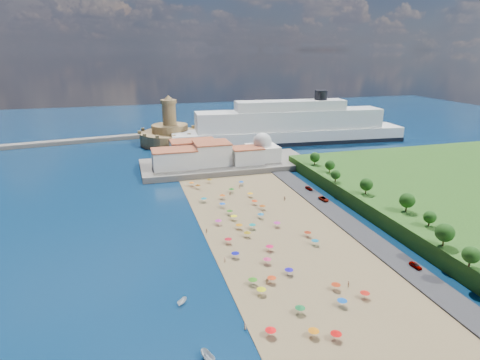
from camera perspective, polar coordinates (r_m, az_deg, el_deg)
name	(u,v)px	position (r m, az deg, el deg)	size (l,w,h in m)	color
ground	(248,222)	(148.40, 1.21, -5.94)	(700.00, 700.00, 0.00)	#071938
terrace	(226,164)	(216.75, -2.01, 2.27)	(90.00, 36.00, 3.00)	#59544C
jetty	(177,152)	(246.30, -9.00, 3.91)	(18.00, 70.00, 2.40)	#59544C
breakwater	(15,146)	(296.67, -29.37, 4.21)	(200.00, 7.00, 2.60)	#59544C
waterfront_buildings	(202,154)	(213.03, -5.48, 3.69)	(57.00, 29.00, 11.00)	silver
domed_building	(262,149)	(218.59, 3.20, 4.41)	(16.00, 16.00, 15.00)	silver
fortress	(170,134)	(274.21, -9.89, 6.47)	(40.00, 40.00, 32.40)	#98814C
cruise_ship	(290,128)	(274.82, 7.11, 7.39)	(160.38, 34.92, 34.78)	black
beach_parasols	(254,230)	(137.15, 2.03, -7.06)	(31.70, 116.17, 2.20)	gray
beachgoers	(245,219)	(147.45, 0.72, -5.63)	(40.21, 103.14, 1.89)	tan
moored_boats	(199,338)	(93.71, -5.85, -21.43)	(5.58, 24.70, 1.79)	white
parked_cars	(335,207)	(162.42, 13.33, -3.74)	(3.19, 74.59, 1.45)	gray
hillside_trees	(378,192)	(157.67, 19.09, -1.68)	(13.97, 105.87, 6.94)	#382314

